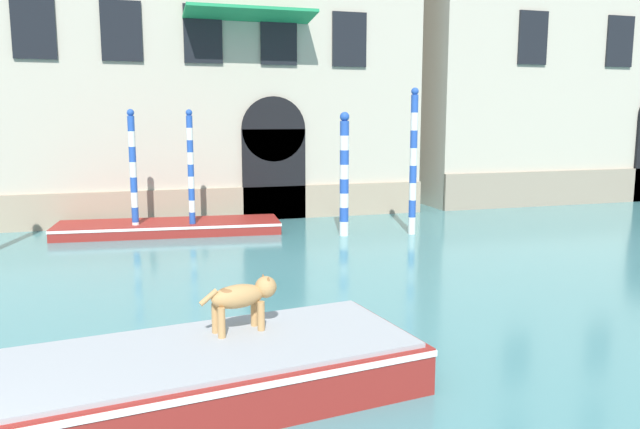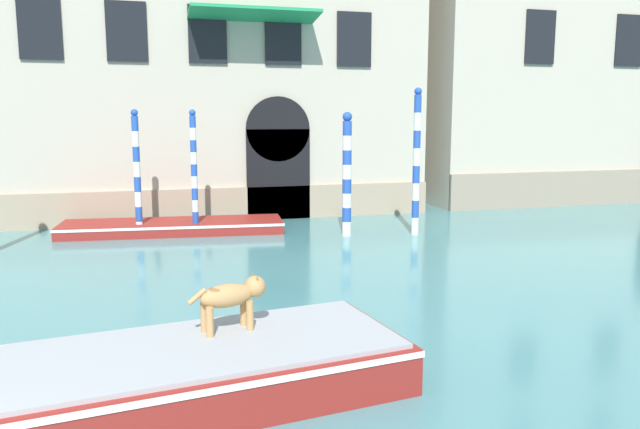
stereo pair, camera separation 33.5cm
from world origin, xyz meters
name	(u,v)px [view 1 (the left image)]	position (x,y,z in m)	size (l,w,h in m)	color
boat_foreground	(158,380)	(2.55, 3.14, 0.36)	(6.89, 3.14, 0.68)	maroon
dog_on_deck	(243,296)	(3.72, 3.71, 1.16)	(1.09, 0.48, 0.74)	tan
boat_moored_near_palazzo	(169,227)	(3.44, 15.03, 0.19)	(6.87, 2.54, 0.36)	maroon
mooring_pole_0	(413,161)	(10.51, 12.72, 2.22)	(0.22, 0.22, 4.40)	white
mooring_pole_2	(191,173)	(4.09, 14.44, 1.90)	(0.19, 0.19, 3.76)	white
mooring_pole_3	(133,173)	(2.45, 14.73, 1.90)	(0.21, 0.21, 3.77)	white
mooring_pole_5	(344,174)	(8.45, 13.11, 1.87)	(0.28, 0.28, 3.69)	white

